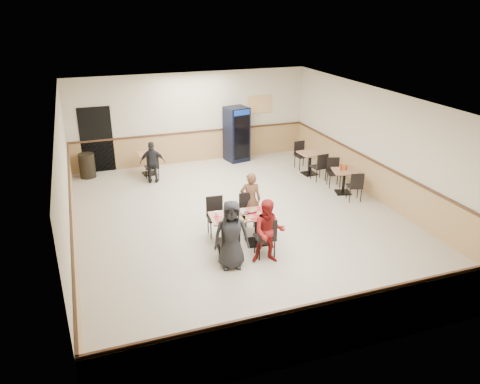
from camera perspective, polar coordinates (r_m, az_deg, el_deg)
name	(u,v)px	position (r m, az deg, el deg)	size (l,w,h in m)	color
ground	(242,221)	(11.76, 0.30, -3.53)	(10.00, 10.00, 0.00)	beige
room_shell	(269,161)	(14.35, 3.55, 3.80)	(10.00, 10.00, 10.00)	silver
main_table	(242,225)	(10.44, 0.21, -4.03)	(1.44, 0.80, 0.75)	black
main_chairs	(240,226)	(10.44, -0.05, -4.18)	(1.36, 1.72, 0.95)	black
diner_woman_left	(231,235)	(9.50, -1.06, -5.24)	(0.72, 0.47, 1.47)	black
diner_woman_right	(269,232)	(9.72, 3.52, -4.84)	(0.68, 0.53, 1.40)	maroon
diner_man_opposite	(251,200)	(11.20, 1.29, -0.98)	(0.51, 0.33, 1.40)	brown
lone_diner	(153,162)	(14.24, -10.61, 3.57)	(0.75, 0.31, 1.28)	black
tabletop_clutter	(243,215)	(10.28, 0.42, -2.78)	(1.23, 0.63, 0.12)	red
side_table_near	(344,178)	(13.59, 12.57, 1.66)	(0.79, 0.79, 0.68)	black
side_table_near_chair_south	(355,186)	(13.17, 13.79, 0.77)	(0.40, 0.40, 0.87)	black
side_table_near_chair_north	(334,173)	(14.03, 11.41, 2.33)	(0.40, 0.40, 0.87)	black
side_table_far	(310,160)	(14.91, 8.54, 3.90)	(0.71, 0.71, 0.71)	black
side_table_far_chair_south	(319,166)	(14.45, 9.58, 3.13)	(0.42, 0.42, 0.90)	black
side_table_far_chair_north	(302,155)	(15.40, 7.56, 4.46)	(0.42, 0.42, 0.90)	black
condiment_caddy	(343,167)	(13.51, 12.46, 2.98)	(0.23, 0.06, 0.20)	#B5300C
back_table	(149,160)	(15.04, -11.06, 3.82)	(0.68, 0.68, 0.69)	black
back_table_chair_lone	(152,166)	(14.52, -10.70, 3.09)	(0.41, 0.41, 0.87)	black
pepsi_cooler	(237,134)	(15.96, -0.41, 7.07)	(0.82, 0.82, 1.85)	black
trash_bin	(87,166)	(15.27, -18.14, 3.07)	(0.48, 0.48, 0.76)	black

